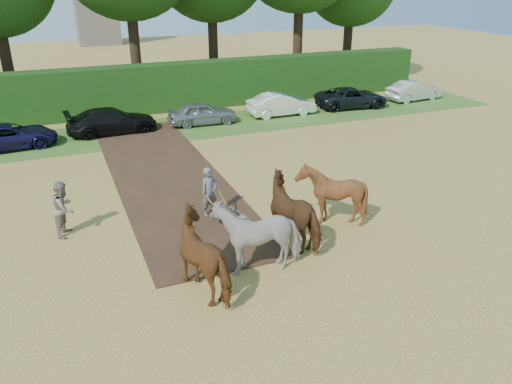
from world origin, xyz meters
TOP-DOWN VIEW (x-y plane):
  - ground at (0.00, 0.00)m, footprint 120.00×120.00m
  - earth_strip at (1.50, 7.00)m, footprint 4.50×17.00m
  - grass_verge at (0.00, 14.00)m, footprint 50.00×5.00m
  - hedgerow at (0.00, 18.50)m, footprint 46.00×1.60m
  - spectator_near at (-2.86, 2.98)m, footprint 1.06×1.16m
  - plough_team at (3.31, -0.82)m, footprint 7.47×6.33m
  - parked_cars at (2.65, 14.28)m, footprint 40.70×3.33m

SIDE VIEW (x-z plane):
  - ground at x=0.00m, z-range 0.00..0.00m
  - grass_verge at x=0.00m, z-range 0.00..0.03m
  - earth_strip at x=1.50m, z-range 0.00..0.05m
  - parked_cars at x=2.65m, z-range -0.04..1.42m
  - spectator_near at x=-2.86m, z-range 0.00..1.94m
  - plough_team at x=3.31m, z-range -0.01..2.23m
  - hedgerow at x=0.00m, z-range 0.00..3.00m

